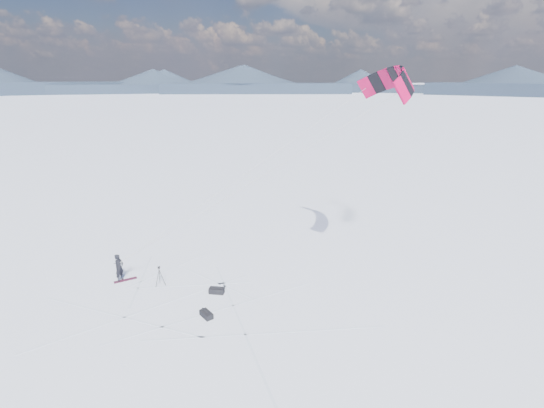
{
  "coord_description": "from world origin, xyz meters",
  "views": [
    {
      "loc": [
        6.37,
        -19.41,
        11.67
      ],
      "look_at": [
        6.09,
        2.48,
        4.61
      ],
      "focal_mm": 26.0,
      "sensor_mm": 36.0,
      "label": 1
    }
  ],
  "objects_px": {
    "snowkiter": "(121,280)",
    "snowboard": "(126,280)",
    "gear_bag_a": "(217,290)",
    "gear_bag_b": "(206,314)",
    "tripod": "(159,273)"
  },
  "relations": [
    {
      "from": "gear_bag_a",
      "to": "gear_bag_b",
      "type": "height_order",
      "value": "gear_bag_a"
    },
    {
      "from": "gear_bag_a",
      "to": "gear_bag_b",
      "type": "xyz_separation_m",
      "value": [
        -0.19,
        -2.34,
        -0.01
      ]
    },
    {
      "from": "snowkiter",
      "to": "gear_bag_b",
      "type": "distance_m",
      "value": 6.9
    },
    {
      "from": "snowkiter",
      "to": "gear_bag_a",
      "type": "bearing_deg",
      "value": -84.05
    },
    {
      "from": "snowboard",
      "to": "gear_bag_b",
      "type": "distance_m",
      "value": 6.69
    },
    {
      "from": "snowkiter",
      "to": "snowboard",
      "type": "xyz_separation_m",
      "value": [
        0.27,
        0.03,
        0.02
      ]
    },
    {
      "from": "tripod",
      "to": "snowkiter",
      "type": "bearing_deg",
      "value": 176.77
    },
    {
      "from": "snowkiter",
      "to": "snowboard",
      "type": "relative_size",
      "value": 1.29
    },
    {
      "from": "snowboard",
      "to": "snowkiter",
      "type": "bearing_deg",
      "value": 156.32
    },
    {
      "from": "snowboard",
      "to": "tripod",
      "type": "xyz_separation_m",
      "value": [
        2.28,
        -0.54,
        0.76
      ]
    },
    {
      "from": "gear_bag_b",
      "to": "snowboard",
      "type": "bearing_deg",
      "value": -163.94
    },
    {
      "from": "snowboard",
      "to": "gear_bag_a",
      "type": "relative_size",
      "value": 1.48
    },
    {
      "from": "snowkiter",
      "to": "snowboard",
      "type": "height_order",
      "value": "snowkiter"
    },
    {
      "from": "tripod",
      "to": "gear_bag_a",
      "type": "height_order",
      "value": "tripod"
    },
    {
      "from": "snowkiter",
      "to": "tripod",
      "type": "xyz_separation_m",
      "value": [
        2.55,
        -0.51,
        0.78
      ]
    }
  ]
}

